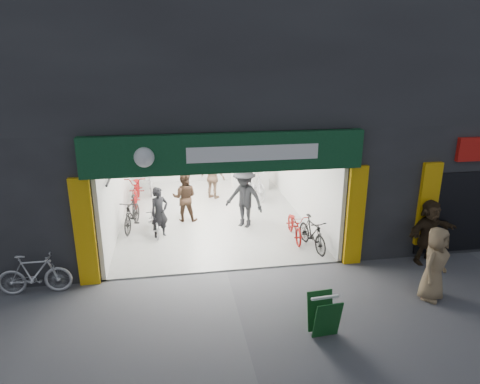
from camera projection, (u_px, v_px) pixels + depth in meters
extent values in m
plane|color=#56565B|center=(227.00, 271.00, 10.65)|extent=(60.00, 60.00, 0.00)
cube|color=#232326|center=(235.00, 35.00, 13.71)|extent=(16.00, 10.00, 4.50)
cube|color=#232326|center=(39.00, 164.00, 13.95)|extent=(5.00, 10.00, 3.50)
cube|color=#232326|center=(370.00, 151.00, 15.73)|extent=(6.00, 10.00, 3.50)
cube|color=#9E9E99|center=(211.00, 214.00, 14.39)|extent=(6.00, 8.00, 0.04)
cube|color=silver|center=(200.00, 144.00, 17.75)|extent=(6.00, 0.20, 3.20)
cube|color=silver|center=(117.00, 173.00, 13.45)|extent=(0.10, 8.00, 3.20)
cube|color=silver|center=(297.00, 165.00, 14.36)|extent=(0.10, 8.00, 3.20)
cube|color=white|center=(209.00, 118.00, 13.39)|extent=(6.00, 8.00, 0.10)
cube|color=black|center=(225.00, 138.00, 9.70)|extent=(6.00, 0.30, 0.30)
cube|color=#0C381A|center=(226.00, 153.00, 9.59)|extent=(6.40, 0.25, 0.90)
cube|color=white|center=(254.00, 153.00, 9.55)|extent=(3.00, 0.02, 0.35)
cube|color=#E2A60B|center=(85.00, 233.00, 9.69)|extent=(0.45, 0.12, 2.60)
cube|color=#E2A60B|center=(355.00, 216.00, 10.69)|extent=(0.45, 0.12, 2.60)
cube|color=#E2A60B|center=(428.00, 204.00, 10.93)|extent=(0.50, 0.12, 2.20)
cube|color=black|center=(471.00, 212.00, 11.26)|extent=(3.00, 0.06, 2.20)
cylinder|color=black|center=(117.00, 162.00, 12.75)|extent=(0.06, 5.00, 0.06)
cube|color=silver|center=(250.00, 178.00, 16.87)|extent=(1.40, 0.60, 1.00)
cube|color=white|center=(219.00, 136.00, 10.79)|extent=(1.30, 0.35, 0.04)
cube|color=white|center=(212.00, 125.00, 12.48)|extent=(1.30, 0.35, 0.04)
cube|color=white|center=(207.00, 117.00, 14.17)|extent=(1.30, 0.35, 0.04)
cube|color=white|center=(202.00, 110.00, 15.86)|extent=(1.30, 0.35, 0.04)
imported|color=#A4A3A8|center=(155.00, 219.00, 12.84)|extent=(0.78, 1.67, 0.85)
imported|color=black|center=(132.00, 214.00, 13.06)|extent=(0.78, 1.76, 1.02)
imported|color=maroon|center=(137.00, 189.00, 15.34)|extent=(0.72, 2.07, 1.09)
imported|color=#A5A5AA|center=(150.00, 179.00, 16.51)|extent=(0.65, 1.82, 1.07)
imported|color=black|center=(312.00, 233.00, 11.74)|extent=(0.67, 1.60, 0.93)
imported|color=maroon|center=(295.00, 225.00, 12.40)|extent=(0.66, 1.65, 0.85)
imported|color=#B7B7BC|center=(255.00, 183.00, 15.93)|extent=(0.92, 1.99, 1.15)
imported|color=silver|center=(34.00, 274.00, 9.54)|extent=(1.60, 0.46, 0.96)
imported|color=black|center=(159.00, 213.00, 12.37)|extent=(0.67, 0.62, 1.55)
imported|color=#382519|center=(184.00, 197.00, 13.61)|extent=(0.88, 0.74, 1.62)
imported|color=black|center=(244.00, 198.00, 13.07)|extent=(1.42, 1.33, 1.93)
imported|color=#87664E|center=(213.00, 177.00, 15.69)|extent=(1.03, 0.92, 1.67)
imported|color=#826B4C|center=(435.00, 264.00, 9.25)|extent=(0.98, 0.91, 1.68)
imported|color=#352618|center=(429.00, 232.00, 10.90)|extent=(1.64, 0.91, 1.69)
cube|color=#0F3F17|center=(327.00, 320.00, 7.99)|extent=(0.53, 0.23, 0.79)
cube|color=#0F3F17|center=(320.00, 310.00, 8.30)|extent=(0.53, 0.23, 0.79)
cube|color=white|center=(325.00, 298.00, 8.02)|extent=(0.55, 0.08, 0.05)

